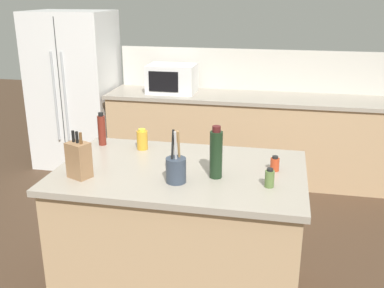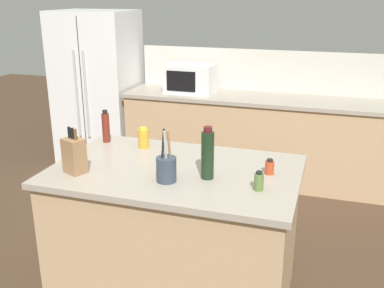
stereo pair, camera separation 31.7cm
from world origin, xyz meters
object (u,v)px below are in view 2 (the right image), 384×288
object	(u,v)px
knife_block	(74,155)
spice_jar_oregano	(259,181)
honey_jar	(144,138)
refrigerator	(98,88)
vinegar_bottle	(106,127)
utensil_crock	(166,168)
microwave	(190,78)
spice_jar_paprika	(269,167)
wine_bottle	(208,154)

from	to	relation	value
knife_block	spice_jar_oregano	distance (m)	1.14
knife_block	honey_jar	bearing A→B (deg)	92.55
refrigerator	vinegar_bottle	distance (m)	2.22
utensil_crock	spice_jar_oregano	xyz separation A→B (m)	(0.54, 0.04, -0.03)
honey_jar	microwave	bearing A→B (deg)	97.65
knife_block	spice_jar_paprika	world-z (taller)	knife_block
knife_block	utensil_crock	bearing A→B (deg)	27.94
microwave	wine_bottle	bearing A→B (deg)	-69.71
refrigerator	knife_block	world-z (taller)	refrigerator
refrigerator	microwave	bearing A→B (deg)	-2.46
wine_bottle	honey_jar	size ratio (longest dim) A/B	2.15
wine_bottle	honey_jar	xyz separation A→B (m)	(-0.59, 0.40, -0.08)
wine_bottle	spice_jar_oregano	distance (m)	0.35
knife_block	spice_jar_oregano	bearing A→B (deg)	27.92
microwave	knife_block	bearing A→B (deg)	-89.15
spice_jar_paprika	honey_jar	distance (m)	0.97
refrigerator	wine_bottle	world-z (taller)	refrigerator
refrigerator	spice_jar_oregano	xyz separation A→B (m)	(2.37, -2.42, 0.09)
spice_jar_paprika	microwave	bearing A→B (deg)	119.54
refrigerator	utensil_crock	size ratio (longest dim) A/B	5.64
refrigerator	vinegar_bottle	world-z (taller)	refrigerator
refrigerator	honey_jar	xyz separation A→B (m)	(1.45, -1.94, 0.11)
knife_block	vinegar_bottle	size ratio (longest dim) A/B	1.18
spice_jar_oregano	utensil_crock	bearing A→B (deg)	-175.64
microwave	honey_jar	bearing A→B (deg)	-82.35
utensil_crock	honey_jar	bearing A→B (deg)	125.68
refrigerator	wine_bottle	xyz separation A→B (m)	(2.04, -2.34, 0.19)
honey_jar	utensil_crock	bearing A→B (deg)	-54.32
utensil_crock	spice_jar_paprika	bearing A→B (deg)	27.87
vinegar_bottle	microwave	bearing A→B (deg)	88.03
spice_jar_oregano	refrigerator	bearing A→B (deg)	134.40
wine_bottle	spice_jar_paprika	bearing A→B (deg)	27.40
utensil_crock	spice_jar_oregano	size ratio (longest dim) A/B	2.80
vinegar_bottle	refrigerator	bearing A→B (deg)	120.71
microwave	vinegar_bottle	xyz separation A→B (m)	(-0.06, -1.85, -0.04)
wine_bottle	honey_jar	world-z (taller)	wine_bottle
vinegar_bottle	honey_jar	size ratio (longest dim) A/B	1.63
refrigerator	utensil_crock	distance (m)	3.06
spice_jar_oregano	honey_jar	size ratio (longest dim) A/B	0.76
refrigerator	spice_jar_paprika	distance (m)	3.22
spice_jar_paprika	spice_jar_oregano	bearing A→B (deg)	-94.98
microwave	spice_jar_oregano	xyz separation A→B (m)	(1.17, -2.37, -0.10)
spice_jar_oregano	microwave	bearing A→B (deg)	116.35
knife_block	spice_jar_oregano	size ratio (longest dim) A/B	2.53
spice_jar_oregano	honey_jar	world-z (taller)	honey_jar
honey_jar	knife_block	bearing A→B (deg)	-110.98
microwave	vinegar_bottle	world-z (taller)	microwave
utensil_crock	wine_bottle	xyz separation A→B (m)	(0.22, 0.12, 0.07)
refrigerator	vinegar_bottle	xyz separation A→B (m)	(1.13, -1.91, 0.15)
microwave	spice_jar_oregano	bearing A→B (deg)	-63.65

